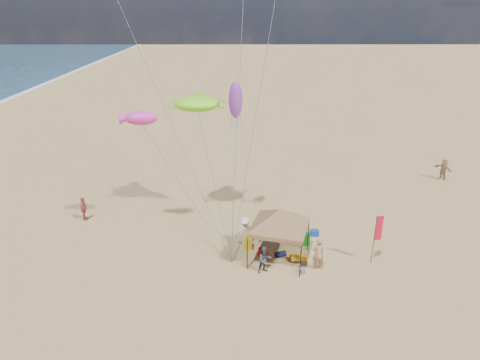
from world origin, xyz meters
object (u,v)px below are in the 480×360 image
(chair_yellow, at_px, (248,243))
(person_far_a, at_px, (84,209))
(person_near_c, at_px, (245,231))
(canopy_tent, at_px, (280,211))
(feather_flag, at_px, (378,231))
(cooler_blue, at_px, (314,233))
(beach_cart, at_px, (298,257))
(cooler_red, at_px, (263,252))
(person_near_b, at_px, (265,260))
(person_far_c, at_px, (443,169))
(chair_green, at_px, (305,239))
(person_near_a, at_px, (318,254))

(chair_yellow, height_order, person_far_a, person_far_a)
(chair_yellow, height_order, person_near_c, person_near_c)
(canopy_tent, height_order, person_far_a, canopy_tent)
(feather_flag, height_order, person_near_c, feather_flag)
(cooler_blue, xyz_separation_m, beach_cart, (-1.37, -2.82, 0.01))
(canopy_tent, height_order, cooler_red, canopy_tent)
(beach_cart, relative_size, person_near_c, 0.52)
(canopy_tent, height_order, beach_cart, canopy_tent)
(person_near_b, bearing_deg, person_far_a, 126.54)
(person_far_c, bearing_deg, cooler_red, -86.43)
(chair_green, bearing_deg, chair_yellow, -172.58)
(person_near_b, height_order, person_near_c, person_near_c)
(canopy_tent, bearing_deg, cooler_blue, 46.44)
(chair_green, bearing_deg, cooler_red, -156.19)
(cooler_blue, bearing_deg, canopy_tent, -133.56)
(canopy_tent, relative_size, cooler_red, 10.42)
(cooler_blue, distance_m, chair_green, 1.30)
(beach_cart, height_order, person_near_a, person_near_a)
(chair_green, relative_size, person_far_a, 0.43)
(canopy_tent, xyz_separation_m, cooler_blue, (2.49, 2.62, -2.82))
(person_near_c, distance_m, person_far_c, 19.47)
(feather_flag, height_order, person_far_c, feather_flag)
(cooler_red, relative_size, person_near_c, 0.31)
(chair_green, bearing_deg, feather_flag, -29.09)
(chair_yellow, height_order, beach_cart, chair_yellow)
(beach_cart, bearing_deg, cooler_red, 162.60)
(feather_flag, xyz_separation_m, cooler_red, (-6.18, 0.84, -1.79))
(beach_cart, distance_m, person_near_a, 1.44)
(canopy_tent, distance_m, person_far_a, 13.68)
(cooler_blue, height_order, person_far_a, person_far_a)
(chair_yellow, relative_size, person_near_c, 0.40)
(person_near_b, height_order, person_far_a, person_far_a)
(canopy_tent, bearing_deg, person_near_b, -123.08)
(cooler_blue, xyz_separation_m, person_near_c, (-4.39, -0.95, 0.68))
(canopy_tent, height_order, cooler_blue, canopy_tent)
(cooler_red, height_order, chair_green, chair_green)
(cooler_blue, bearing_deg, chair_green, -125.06)
(chair_yellow, height_order, person_near_a, person_near_a)
(cooler_blue, bearing_deg, chair_yellow, -160.32)
(person_near_c, relative_size, person_far_c, 0.97)
(beach_cart, bearing_deg, person_near_b, -150.23)
(feather_flag, bearing_deg, chair_yellow, 167.68)
(person_near_b, bearing_deg, cooler_red, 63.70)
(person_near_a, bearing_deg, canopy_tent, -43.66)
(cooler_red, xyz_separation_m, person_near_a, (2.89, -1.44, 0.77))
(chair_green, height_order, beach_cart, chair_green)
(beach_cart, distance_m, person_far_a, 14.64)
(person_far_c, bearing_deg, person_near_a, -77.26)
(feather_flag, xyz_separation_m, cooler_blue, (-2.84, 3.04, -1.79))
(person_near_c, bearing_deg, person_far_c, -166.08)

